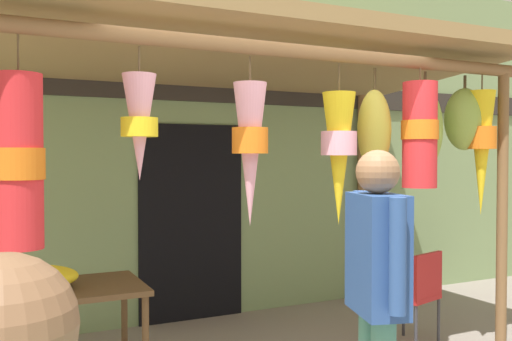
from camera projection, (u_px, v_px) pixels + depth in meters
name	position (u px, v px, depth m)	size (l,w,h in m)	color
shop_facade	(183.00, 135.00, 5.78)	(10.55, 0.29, 3.80)	#7A9360
market_stall_canopy	(261.00, 82.00, 4.57)	(4.54, 2.49, 2.68)	brown
display_table	(37.00, 300.00, 3.89)	(1.47, 0.76, 0.74)	brown
flower_heap_on_table	(25.00, 279.00, 3.82)	(0.74, 0.52, 0.18)	yellow
folding_chair	(417.00, 290.00, 4.89)	(0.49, 0.49, 0.84)	#AD1E1E
vendor_in_orange	(377.00, 281.00, 2.95)	(0.32, 0.57, 1.71)	#4C8E7A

